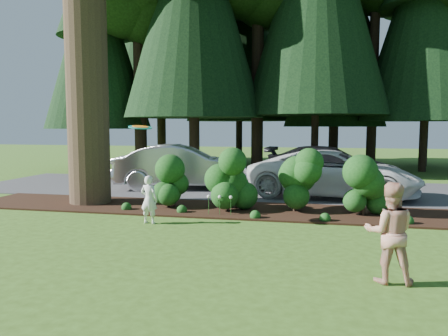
{
  "coord_description": "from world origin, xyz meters",
  "views": [
    {
      "loc": [
        2.24,
        -8.66,
        2.39
      ],
      "look_at": [
        -0.16,
        2.28,
        1.3
      ],
      "focal_mm": 35.0,
      "sensor_mm": 36.0,
      "label": 1
    }
  ],
  "objects_px": {
    "car_white_suv": "(334,174)",
    "child": "(149,200)",
    "frisbee": "(140,127)",
    "adult": "(390,233)",
    "car_silver_wagon": "(182,167)",
    "car_dark_suv": "(329,165)"
  },
  "relations": [
    {
      "from": "car_white_suv",
      "to": "child",
      "type": "bearing_deg",
      "value": 145.1
    },
    {
      "from": "frisbee",
      "to": "child",
      "type": "bearing_deg",
      "value": 49.2
    },
    {
      "from": "car_white_suv",
      "to": "frisbee",
      "type": "xyz_separation_m",
      "value": [
        -4.65,
        -5.12,
        1.55
      ]
    },
    {
      "from": "car_white_suv",
      "to": "adult",
      "type": "bearing_deg",
      "value": -168.45
    },
    {
      "from": "car_silver_wagon",
      "to": "frisbee",
      "type": "distance_m",
      "value": 6.11
    },
    {
      "from": "car_dark_suv",
      "to": "child",
      "type": "bearing_deg",
      "value": 155.19
    },
    {
      "from": "car_white_suv",
      "to": "child",
      "type": "relative_size",
      "value": 4.7
    },
    {
      "from": "car_white_suv",
      "to": "frisbee",
      "type": "relative_size",
      "value": 9.87
    },
    {
      "from": "child",
      "to": "frisbee",
      "type": "relative_size",
      "value": 2.1
    },
    {
      "from": "car_silver_wagon",
      "to": "car_dark_suv",
      "type": "height_order",
      "value": "car_silver_wagon"
    },
    {
      "from": "car_silver_wagon",
      "to": "car_dark_suv",
      "type": "relative_size",
      "value": 0.96
    },
    {
      "from": "child",
      "to": "car_white_suv",
      "type": "bearing_deg",
      "value": -127.01
    },
    {
      "from": "car_white_suv",
      "to": "adult",
      "type": "distance_m",
      "value": 8.01
    },
    {
      "from": "car_silver_wagon",
      "to": "adult",
      "type": "relative_size",
      "value": 3.23
    },
    {
      "from": "child",
      "to": "frisbee",
      "type": "distance_m",
      "value": 1.77
    },
    {
      "from": "adult",
      "to": "car_dark_suv",
      "type": "bearing_deg",
      "value": -86.5
    },
    {
      "from": "adult",
      "to": "frisbee",
      "type": "xyz_separation_m",
      "value": [
        -5.24,
        2.86,
        1.58
      ]
    },
    {
      "from": "car_dark_suv",
      "to": "frisbee",
      "type": "relative_size",
      "value": 9.22
    },
    {
      "from": "adult",
      "to": "car_silver_wagon",
      "type": "bearing_deg",
      "value": -54.67
    },
    {
      "from": "car_silver_wagon",
      "to": "adult",
      "type": "bearing_deg",
      "value": -156.89
    },
    {
      "from": "car_silver_wagon",
      "to": "car_dark_suv",
      "type": "bearing_deg",
      "value": -74.15
    },
    {
      "from": "car_silver_wagon",
      "to": "car_dark_suv",
      "type": "xyz_separation_m",
      "value": [
        5.46,
        2.88,
        -0.07
      ]
    }
  ]
}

